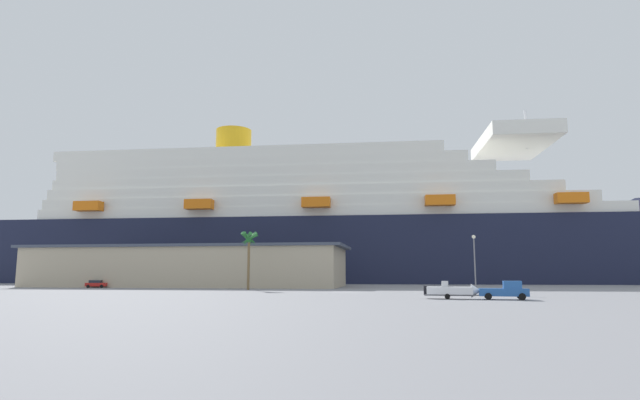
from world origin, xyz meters
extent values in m
plane|color=gray|center=(0.00, 30.00, 0.00)|extent=(600.00, 600.00, 0.00)
cube|color=#191E38|center=(-9.13, 72.45, 9.52)|extent=(196.49, 40.35, 19.05)
cylinder|color=#191E38|center=(-106.67, 76.81, 9.52)|extent=(33.04, 33.04, 19.05)
cube|color=white|center=(-9.13, 72.45, 20.58)|extent=(172.96, 36.77, 3.06)
cube|color=white|center=(-13.04, 72.62, 23.64)|extent=(162.78, 36.03, 3.06)
cube|color=white|center=(-16.94, 72.80, 26.71)|extent=(152.62, 34.93, 3.06)
cube|color=white|center=(-20.84, 72.97, 29.77)|extent=(142.42, 33.63, 3.06)
cube|color=white|center=(-24.74, 73.15, 32.83)|extent=(132.64, 32.80, 3.06)
cube|color=white|center=(-28.64, 73.32, 35.90)|extent=(125.53, 32.11, 3.06)
cube|color=white|center=(-32.54, 73.50, 38.96)|extent=(120.34, 31.68, 3.06)
cube|color=white|center=(49.39, 69.83, 42.49)|extent=(21.06, 35.66, 4.00)
cylinder|color=yellow|center=(-38.40, 73.76, 44.88)|extent=(11.89, 11.89, 8.77)
cylinder|color=silver|center=(53.29, 69.66, 46.49)|extent=(0.80, 0.80, 12.00)
cube|color=orange|center=(-78.15, 59.06, 22.72)|extent=(8.14, 3.55, 2.80)
cube|color=orange|center=(-44.01, 57.53, 22.72)|extent=(8.14, 3.55, 2.80)
cube|color=orange|center=(-9.87, 56.01, 22.72)|extent=(8.14, 3.55, 2.80)
cube|color=orange|center=(24.27, 54.48, 22.72)|extent=(8.14, 3.55, 2.80)
cube|color=orange|center=(58.40, 52.95, 22.72)|extent=(8.14, 3.55, 2.80)
cube|color=#B7A88C|center=(-36.85, 29.58, 4.28)|extent=(71.26, 28.02, 8.56)
cube|color=#3F4759|center=(-36.85, 29.58, 8.86)|extent=(74.11, 29.14, 0.60)
cube|color=#2659A5|center=(19.19, -22.50, 0.85)|extent=(5.87, 2.98, 0.90)
cube|color=#2659A5|center=(20.18, -22.68, 1.75)|extent=(2.31, 2.17, 0.90)
cube|color=#26333F|center=(20.84, -22.80, 1.66)|extent=(0.40, 1.67, 0.63)
cylinder|color=black|center=(21.30, -21.87, 0.40)|extent=(0.84, 0.42, 0.80)
cylinder|color=black|center=(20.94, -23.83, 0.40)|extent=(0.84, 0.42, 0.80)
cylinder|color=black|center=(17.61, -21.19, 0.40)|extent=(0.84, 0.42, 0.80)
cylinder|color=black|center=(17.25, -23.16, 0.40)|extent=(0.84, 0.42, 0.80)
cube|color=#595960|center=(13.07, -21.37, 0.47)|extent=(6.19, 2.73, 0.16)
cube|color=#595960|center=(16.55, -22.01, 0.47)|extent=(1.95, 0.47, 0.10)
cylinder|color=black|center=(12.97, -20.41, 0.32)|extent=(0.67, 0.33, 0.64)
cylinder|color=black|center=(12.64, -22.24, 0.32)|extent=(0.67, 0.33, 0.64)
cube|color=white|center=(13.07, -21.37, 1.00)|extent=(5.69, 2.81, 0.90)
cone|color=white|center=(16.14, -21.94, 1.00)|extent=(1.48, 1.86, 1.67)
cube|color=silver|center=(12.54, -21.27, 1.80)|extent=(0.97, 1.13, 0.70)
cube|color=black|center=(10.20, -20.85, 1.00)|extent=(0.44, 0.56, 1.10)
cylinder|color=brown|center=(-18.67, 9.53, 4.67)|extent=(0.49, 0.49, 9.34)
cone|color=#287233|center=(-18.28, 9.46, 9.44)|extent=(1.21, 3.43, 2.46)
cone|color=#287233|center=(-18.40, 9.82, 9.44)|extent=(3.05, 2.83, 2.22)
cone|color=#287233|center=(-18.67, 9.93, 9.44)|extent=(3.14, 0.73, 2.82)
cone|color=#287233|center=(-18.99, 9.76, 9.44)|extent=(2.41, 2.97, 2.80)
cone|color=#287233|center=(-19.06, 9.60, 9.44)|extent=(1.31, 3.25, 2.78)
cone|color=#287233|center=(-18.98, 9.27, 9.44)|extent=(2.61, 2.96, 2.65)
cone|color=#287233|center=(-18.61, 9.13, 9.44)|extent=(3.48, 1.22, 2.36)
cone|color=#287233|center=(-18.42, 9.22, 9.44)|extent=(2.83, 2.49, 2.88)
sphere|color=#287233|center=(-18.67, 9.53, 9.34)|extent=(1.10, 1.10, 1.10)
cylinder|color=slate|center=(19.61, -5.95, 4.17)|extent=(0.20, 0.20, 8.35)
sphere|color=#F9F2CC|center=(19.61, -5.95, 8.60)|extent=(0.56, 0.56, 0.56)
cube|color=red|center=(-52.95, 18.97, 0.68)|extent=(4.39, 2.26, 0.70)
cube|color=#1E232D|center=(-53.17, 18.95, 1.31)|extent=(2.52, 1.91, 0.55)
cylinder|color=black|center=(-51.64, 20.04, 0.33)|extent=(0.68, 0.28, 0.66)
cylinder|color=black|center=(-51.48, 18.14, 0.33)|extent=(0.68, 0.28, 0.66)
cylinder|color=black|center=(-54.43, 19.80, 0.33)|extent=(0.68, 0.28, 0.66)
cylinder|color=black|center=(-54.27, 17.90, 0.33)|extent=(0.68, 0.28, 0.66)
camera|label=1|loc=(2.10, -85.68, 3.19)|focal=28.67mm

